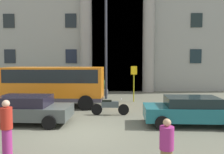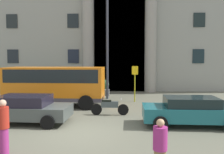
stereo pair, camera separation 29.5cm
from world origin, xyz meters
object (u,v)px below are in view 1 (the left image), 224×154
at_px(motorcycle_far_end, 109,107).
at_px(orange_minibus, 55,83).
at_px(scooter_by_planter, 6,106).
at_px(hedge_planter_far_west, 36,87).
at_px(parked_sedan_second, 25,109).
at_px(pedestrian_woman_dark_dress, 7,128).
at_px(pedestrian_woman_with_bag, 167,149).
at_px(parked_compact_extra, 192,110).
at_px(lamppost_plaza_centre, 106,37).
at_px(hedge_planter_entrance_right, 99,87).
at_px(bus_stop_sign, 134,80).

bearing_deg(motorcycle_far_end, orange_minibus, 148.06).
bearing_deg(orange_minibus, scooter_by_planter, -130.26).
relative_size(orange_minibus, hedge_planter_far_west, 3.25).
relative_size(parked_sedan_second, pedestrian_woman_dark_dress, 2.47).
bearing_deg(hedge_planter_far_west, orange_minibus, -59.59).
height_order(pedestrian_woman_dark_dress, pedestrian_woman_with_bag, pedestrian_woman_dark_dress).
relative_size(parked_sedan_second, motorcycle_far_end, 2.12).
bearing_deg(scooter_by_planter, orange_minibus, 37.09).
height_order(parked_compact_extra, scooter_by_planter, parked_compact_extra).
xyz_separation_m(pedestrian_woman_with_bag, lamppost_plaza_centre, (-2.07, 12.30, 3.97)).
distance_m(orange_minibus, parked_compact_extra, 8.66).
height_order(hedge_planter_entrance_right, motorcycle_far_end, hedge_planter_entrance_right).
distance_m(bus_stop_sign, lamppost_plaza_centre, 3.96).
height_order(pedestrian_woman_dark_dress, lamppost_plaza_centre, lamppost_plaza_centre).
bearing_deg(hedge_planter_entrance_right, hedge_planter_far_west, 177.33).
bearing_deg(hedge_planter_entrance_right, motorcycle_far_end, -81.62).
bearing_deg(parked_sedan_second, motorcycle_far_end, 26.51).
distance_m(hedge_planter_far_west, pedestrian_woman_dark_dress, 13.63).
relative_size(bus_stop_sign, pedestrian_woman_dark_dress, 1.45).
height_order(bus_stop_sign, scooter_by_planter, bus_stop_sign).
bearing_deg(parked_sedan_second, lamppost_plaza_centre, 65.85).
xyz_separation_m(scooter_by_planter, pedestrian_woman_dark_dress, (2.68, -5.59, 0.45)).
height_order(bus_stop_sign, hedge_planter_far_west, bus_stop_sign).
distance_m(hedge_planter_entrance_right, pedestrian_woman_with_bag, 14.44).
relative_size(bus_stop_sign, hedge_planter_entrance_right, 1.82).
bearing_deg(hedge_planter_entrance_right, pedestrian_woman_dark_dress, -98.58).
bearing_deg(lamppost_plaza_centre, parked_sedan_second, -116.24).
xyz_separation_m(parked_sedan_second, pedestrian_woman_dark_dress, (0.94, -3.82, 0.21)).
xyz_separation_m(hedge_planter_entrance_right, parked_compact_extra, (4.92, -9.22, 0.01)).
xyz_separation_m(bus_stop_sign, pedestrian_woman_dark_dress, (-4.65, -9.75, -0.69)).
relative_size(parked_compact_extra, pedestrian_woman_dark_dress, 2.47).
height_order(motorcycle_far_end, scooter_by_planter, same).
relative_size(pedestrian_woman_dark_dress, lamppost_plaza_centre, 0.22).
bearing_deg(orange_minibus, parked_compact_extra, -29.02).
xyz_separation_m(orange_minibus, parked_sedan_second, (-0.34, -4.15, -0.85)).
xyz_separation_m(bus_stop_sign, scooter_by_planter, (-7.33, -4.16, -1.14)).
xyz_separation_m(orange_minibus, bus_stop_sign, (5.25, 1.78, 0.06)).
xyz_separation_m(orange_minibus, parked_compact_extra, (7.46, -4.31, -0.84)).
relative_size(bus_stop_sign, hedge_planter_far_west, 1.33).
xyz_separation_m(hedge_planter_entrance_right, lamppost_plaza_centre, (0.65, -1.88, 4.06)).
height_order(hedge_planter_far_west, motorcycle_far_end, hedge_planter_far_west).
height_order(scooter_by_planter, pedestrian_woman_dark_dress, pedestrian_woman_dark_dress).
xyz_separation_m(orange_minibus, motorcycle_far_end, (3.61, -2.35, -1.07)).
distance_m(pedestrian_woman_with_bag, lamppost_plaza_centre, 13.08).
xyz_separation_m(hedge_planter_far_west, pedestrian_woman_with_bag, (8.30, -14.43, 0.09)).
height_order(bus_stop_sign, pedestrian_woman_dark_dress, bus_stop_sign).
xyz_separation_m(pedestrian_woman_dark_dress, lamppost_plaza_centre, (2.60, 11.00, 3.84)).
distance_m(hedge_planter_far_west, lamppost_plaza_centre, 7.73).
height_order(parked_sedan_second, motorcycle_far_end, parked_sedan_second).
height_order(orange_minibus, hedge_planter_entrance_right, orange_minibus).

